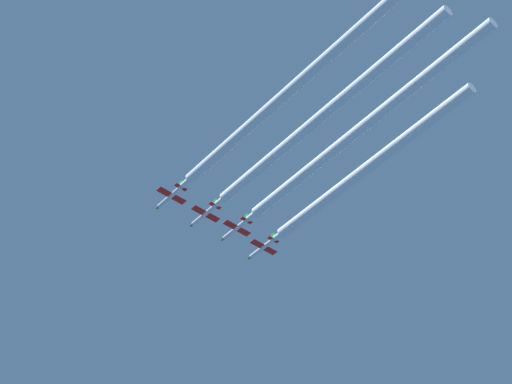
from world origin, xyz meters
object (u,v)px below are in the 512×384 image
Objects in this scene: jet_far_left at (170,197)px; jet_inner_left at (204,215)px; jet_center at (235,229)px; jet_inner_right at (262,248)px.

jet_inner_left is (11.11, 0.09, 0.24)m from jet_far_left.
jet_far_left is at bearing -179.51° from jet_inner_left.
jet_inner_right is at bearing 5.33° from jet_center.
jet_far_left is 1.00× the size of jet_center.
jet_inner_right is (20.20, 0.33, -0.28)m from jet_inner_left.
jet_inner_left is 1.00× the size of jet_inner_right.
jet_inner_right is (31.31, 0.43, -0.04)m from jet_far_left.
jet_far_left is at bearing 178.59° from jet_center.
jet_center is at bearing -174.67° from jet_inner_right.
jet_center is at bearing -3.50° from jet_inner_left.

